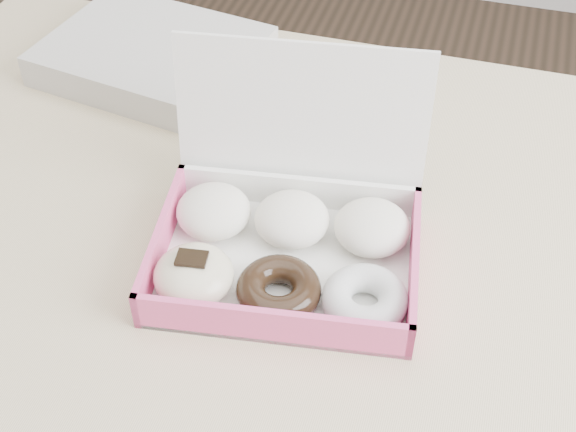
# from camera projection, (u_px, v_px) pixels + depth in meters

# --- Properties ---
(table) EXTENTS (1.20, 0.80, 0.75)m
(table) POSITION_uv_depth(u_px,v_px,m) (310.00, 281.00, 0.94)
(table) COLOR tan
(table) RESTS_ON ground
(donut_box) EXTENTS (0.30, 0.27, 0.20)m
(donut_box) POSITION_uv_depth(u_px,v_px,m) (285.00, 237.00, 0.83)
(donut_box) COLOR white
(donut_box) RESTS_ON table
(newspapers) EXTENTS (0.31, 0.26, 0.04)m
(newspapers) POSITION_uv_depth(u_px,v_px,m) (153.00, 56.00, 1.10)
(newspapers) COLOR beige
(newspapers) RESTS_ON table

